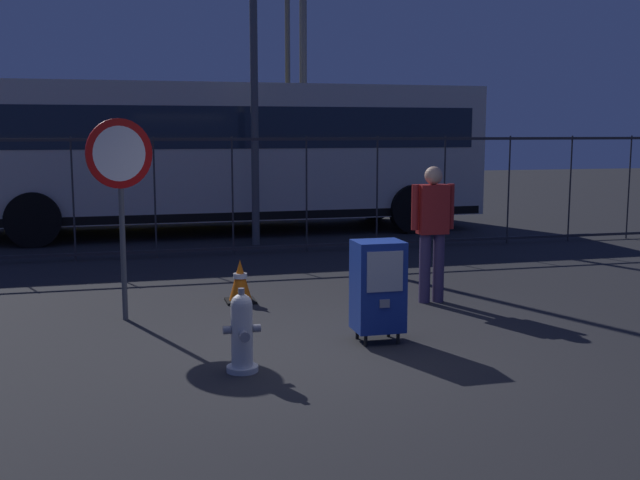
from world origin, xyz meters
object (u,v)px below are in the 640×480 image
pedestrian (433,226)px  fire_hydrant (242,333)px  street_light_far_right (302,65)px  bus_far (82,146)px  traffic_cone (240,281)px  stop_sign (120,177)px  newspaper_box_primary (378,286)px  street_light_near_right (304,41)px  street_light_near_left (288,53)px  bus_near (225,149)px

pedestrian → fire_hydrant: bearing=-141.2°
street_light_far_right → pedestrian: bearing=-95.0°
fire_hydrant → bus_far: bearing=97.9°
pedestrian → traffic_cone: bearing=165.7°
stop_sign → newspaper_box_primary: bearing=-32.3°
stop_sign → street_light_far_right: 12.28m
stop_sign → pedestrian: 3.72m
street_light_near_right → street_light_far_right: bearing=78.4°
fire_hydrant → bus_far: 14.16m
street_light_near_left → street_light_near_right: street_light_near_right is taller
bus_near → street_light_near_right: street_light_near_right is taller
fire_hydrant → stop_sign: bearing=114.5°
street_light_near_left → fire_hydrant: bearing=-103.7°
traffic_cone → street_light_near_right: size_ratio=0.07×
bus_far → street_light_far_right: 6.00m
newspaper_box_primary → traffic_cone: bearing=116.7°
newspaper_box_primary → street_light_near_left: (2.06, 13.84, 3.61)m
pedestrian → street_light_near_right: (0.67, 9.64, 3.27)m
stop_sign → traffic_cone: size_ratio=4.21×
bus_far → street_light_near_left: 6.00m
street_light_near_left → bus_near: bearing=-115.5°
newspaper_box_primary → street_light_near_right: size_ratio=0.14×
fire_hydrant → bus_near: (1.10, 9.39, 1.36)m
stop_sign → street_light_near_right: (4.33, 9.62, 2.61)m
bus_near → street_light_far_right: bearing=56.3°
stop_sign → street_light_near_right: size_ratio=0.31×
bus_near → street_light_near_right: (2.24, 2.39, 2.51)m
stop_sign → traffic_cone: 2.01m
fire_hydrant → newspaper_box_primary: 1.60m
street_light_far_right → bus_near: bearing=-123.0°
stop_sign → street_light_near_left: 13.35m
fire_hydrant → stop_sign: size_ratio=0.33×
pedestrian → bus_far: 12.71m
stop_sign → traffic_cone: bearing=22.4°
street_light_near_right → traffic_cone: bearing=-108.1°
bus_far → bus_near: bearing=-54.5°
bus_near → bus_far: (-3.03, 4.58, 0.00)m
street_light_near_left → stop_sign: bearing=-110.1°
street_light_far_right → bus_far: bearing=173.4°
stop_sign → bus_far: bus_far is taller
pedestrian → traffic_cone: pedestrian is taller
pedestrian → street_light_near_left: (0.84, 12.31, 3.23)m
bus_far → pedestrian: bearing=-66.7°
bus_far → traffic_cone: bearing=-76.3°
traffic_cone → street_light_near_right: 10.31m
street_light_near_right → pedestrian: bearing=-94.0°
bus_near → street_light_near_left: size_ratio=1.46×
traffic_cone → street_light_near_left: 12.76m
newspaper_box_primary → stop_sign: 3.07m
pedestrian → bus_far: bus_far is taller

